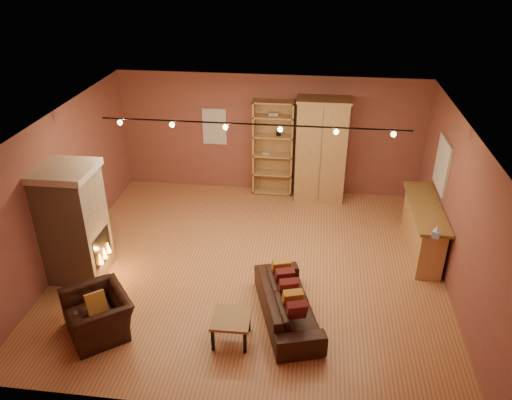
# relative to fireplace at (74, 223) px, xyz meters

# --- Properties ---
(floor) EXTENTS (7.00, 7.00, 0.00)m
(floor) POSITION_rel_fireplace_xyz_m (3.04, 0.60, -1.06)
(floor) COLOR #965A35
(floor) RESTS_ON ground
(ceiling) EXTENTS (7.00, 7.00, 0.00)m
(ceiling) POSITION_rel_fireplace_xyz_m (3.04, 0.60, 1.74)
(ceiling) COLOR brown
(ceiling) RESTS_ON back_wall
(back_wall) EXTENTS (7.00, 0.02, 2.80)m
(back_wall) POSITION_rel_fireplace_xyz_m (3.04, 3.85, 0.34)
(back_wall) COLOR brown
(back_wall) RESTS_ON floor
(left_wall) EXTENTS (0.02, 6.50, 2.80)m
(left_wall) POSITION_rel_fireplace_xyz_m (-0.46, 0.60, 0.34)
(left_wall) COLOR brown
(left_wall) RESTS_ON floor
(right_wall) EXTENTS (0.02, 6.50, 2.80)m
(right_wall) POSITION_rel_fireplace_xyz_m (6.54, 0.60, 0.34)
(right_wall) COLOR brown
(right_wall) RESTS_ON floor
(fireplace) EXTENTS (1.01, 0.98, 2.12)m
(fireplace) POSITION_rel_fireplace_xyz_m (0.00, 0.00, 0.00)
(fireplace) COLOR tan
(fireplace) RESTS_ON floor
(back_window) EXTENTS (0.56, 0.04, 0.86)m
(back_window) POSITION_rel_fireplace_xyz_m (1.74, 3.83, 0.49)
(back_window) COLOR silver
(back_window) RESTS_ON back_wall
(bookcase) EXTENTS (0.93, 0.36, 2.27)m
(bookcase) POSITION_rel_fireplace_xyz_m (3.13, 3.73, 0.09)
(bookcase) COLOR tan
(bookcase) RESTS_ON floor
(armoire) EXTENTS (1.18, 0.67, 2.40)m
(armoire) POSITION_rel_fireplace_xyz_m (4.23, 3.54, 0.14)
(armoire) COLOR tan
(armoire) RESTS_ON floor
(bar_counter) EXTENTS (0.57, 2.09, 1.00)m
(bar_counter) POSITION_rel_fireplace_xyz_m (6.24, 1.51, -0.55)
(bar_counter) COLOR tan
(bar_counter) RESTS_ON floor
(tissue_box) EXTENTS (0.16, 0.16, 0.23)m
(tissue_box) POSITION_rel_fireplace_xyz_m (6.19, 0.41, 0.03)
(tissue_box) COLOR #87AFD8
(tissue_box) RESTS_ON bar_counter
(right_window) EXTENTS (0.05, 0.90, 1.00)m
(right_window) POSITION_rel_fireplace_xyz_m (6.51, 2.00, 0.59)
(right_window) COLOR silver
(right_window) RESTS_ON right_wall
(loveseat) EXTENTS (1.10, 2.03, 0.79)m
(loveseat) POSITION_rel_fireplace_xyz_m (3.80, -0.75, -0.66)
(loveseat) COLOR black
(loveseat) RESTS_ON floor
(armchair) EXTENTS (1.16, 1.21, 0.89)m
(armchair) POSITION_rel_fireplace_xyz_m (0.93, -1.42, -0.61)
(armchair) COLOR black
(armchair) RESTS_ON floor
(coffee_table) EXTENTS (0.58, 0.58, 0.44)m
(coffee_table) POSITION_rel_fireplace_xyz_m (2.99, -1.36, -0.69)
(coffee_table) COLOR olive
(coffee_table) RESTS_ON floor
(track_rail) EXTENTS (5.20, 0.09, 0.13)m
(track_rail) POSITION_rel_fireplace_xyz_m (3.04, 0.80, 1.63)
(track_rail) COLOR black
(track_rail) RESTS_ON ceiling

